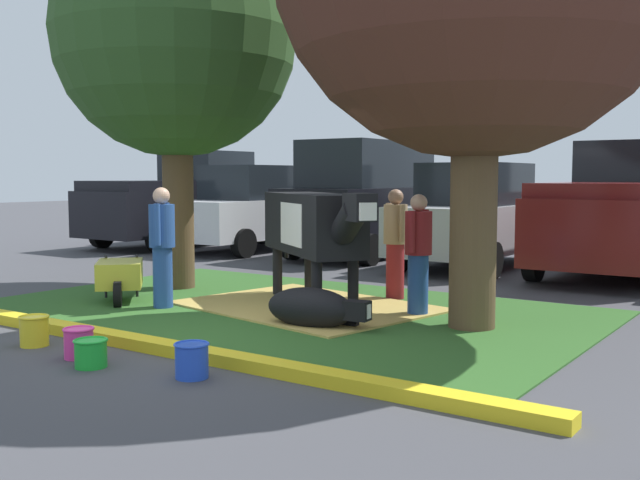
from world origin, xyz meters
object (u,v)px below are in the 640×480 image
at_px(person_visitor_near, 395,241).
at_px(bucket_yellow, 34,330).
at_px(hatchback_white, 254,209).
at_px(pickup_truck_maroon, 623,213).
at_px(shade_tree_left, 175,36).
at_px(cow_holstein, 315,225).
at_px(person_visitor_far, 162,244).
at_px(bucket_green, 91,352).
at_px(wheelbarrow, 120,275).
at_px(sedan_blue, 475,216).
at_px(bucket_blue, 192,360).
at_px(suv_black, 367,199).
at_px(calf_lying, 313,308).
at_px(bucket_pink, 79,342).
at_px(pickup_truck_black, 184,201).
at_px(person_handler, 418,252).

relative_size(person_visitor_near, bucket_yellow, 4.96).
distance_m(hatchback_white, pickup_truck_maroon, 8.28).
relative_size(shade_tree_left, cow_holstein, 2.11).
height_order(person_visitor_far, bucket_green, person_visitor_far).
bearing_deg(person_visitor_near, wheelbarrow, -142.40).
bearing_deg(sedan_blue, bucket_blue, -82.62).
height_order(bucket_yellow, hatchback_white, hatchback_white).
height_order(cow_holstein, suv_black, suv_black).
relative_size(shade_tree_left, sedan_blue, 1.32).
distance_m(wheelbarrow, bucket_blue, 4.29).
bearing_deg(sedan_blue, calf_lying, -83.00).
xyz_separation_m(bucket_pink, sedan_blue, (0.25, 9.10, 0.83)).
height_order(hatchback_white, pickup_truck_maroon, pickup_truck_maroon).
bearing_deg(bucket_blue, pickup_truck_black, 135.28).
bearing_deg(suv_black, bucket_pink, -75.43).
distance_m(person_handler, bucket_blue, 3.77).
xyz_separation_m(calf_lying, bucket_blue, (0.35, -2.34, -0.08)).
bearing_deg(person_handler, wheelbarrow, -160.24).
bearing_deg(hatchback_white, person_visitor_near, -34.88).
bearing_deg(pickup_truck_black, person_visitor_far, -46.70).
relative_size(person_handler, sedan_blue, 0.35).
xyz_separation_m(person_handler, bucket_blue, (-0.31, -3.69, -0.66)).
bearing_deg(cow_holstein, shade_tree_left, 177.06).
relative_size(cow_holstein, person_handler, 1.78).
bearing_deg(person_visitor_near, bucket_blue, -83.34).
relative_size(person_handler, pickup_truck_maroon, 0.29).
height_order(calf_lying, pickup_truck_maroon, pickup_truck_maroon).
bearing_deg(person_visitor_near, shade_tree_left, -163.16).
relative_size(bucket_blue, pickup_truck_maroon, 0.06).
xyz_separation_m(bucket_yellow, bucket_blue, (2.23, 0.04, -0.00)).
bearing_deg(bucket_green, bucket_yellow, 169.34).
bearing_deg(wheelbarrow, sedan_blue, 69.83).
bearing_deg(person_visitor_near, bucket_green, -95.64).
xyz_separation_m(shade_tree_left, sedan_blue, (2.69, 5.34, -2.92)).
bearing_deg(bucket_yellow, hatchback_white, 116.76).
bearing_deg(sedan_blue, wheelbarrow, -110.17).
bearing_deg(bucket_yellow, person_handler, 55.76).
xyz_separation_m(shade_tree_left, calf_lying, (3.50, -1.31, -3.67)).
relative_size(pickup_truck_black, suv_black, 1.17).
relative_size(cow_holstein, bucket_pink, 9.04).
xyz_separation_m(person_visitor_near, bucket_pink, (-0.87, -4.76, -0.69)).
bearing_deg(pickup_truck_maroon, bucket_blue, -98.80).
bearing_deg(calf_lying, hatchback_white, 134.02).
height_order(bucket_green, pickup_truck_maroon, pickup_truck_maroon).
relative_size(cow_holstein, pickup_truck_black, 0.51).
relative_size(person_visitor_far, hatchback_white, 0.37).
relative_size(bucket_yellow, hatchback_white, 0.07).
bearing_deg(cow_holstein, calf_lying, -56.00).
height_order(calf_lying, person_handler, person_handler).
height_order(person_handler, bucket_pink, person_handler).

